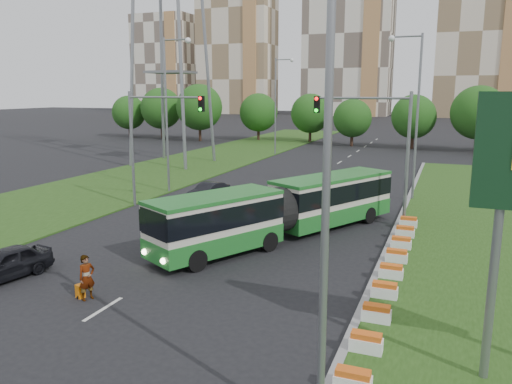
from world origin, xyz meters
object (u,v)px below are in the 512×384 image
at_px(car_left_far, 208,191).
at_px(shopping_trolley, 80,291).
at_px(car_left_near, 4,264).
at_px(articulated_bus, 279,208).
at_px(traffic_mast_median, 380,137).
at_px(pedestrian, 87,277).
at_px(traffic_mast_left, 151,131).

relative_size(car_left_far, shopping_trolley, 7.18).
bearing_deg(car_left_near, shopping_trolley, 5.89).
bearing_deg(articulated_bus, car_left_near, -103.22).
distance_m(traffic_mast_median, articulated_bus, 7.58).
height_order(car_left_far, pedestrian, pedestrian).
relative_size(traffic_mast_left, car_left_far, 2.06).
xyz_separation_m(car_left_near, car_left_far, (0.93, 17.69, -0.06)).
xyz_separation_m(car_left_near, pedestrian, (4.78, -0.43, 0.21)).
bearing_deg(car_left_near, traffic_mast_left, 107.27).
relative_size(articulated_bus, pedestrian, 8.98).
bearing_deg(traffic_mast_median, articulated_bus, -135.01).
xyz_separation_m(articulated_bus, pedestrian, (-4.23, -10.81, -0.73)).
xyz_separation_m(traffic_mast_median, shopping_trolley, (-9.29, -15.46, -5.08)).
bearing_deg(traffic_mast_left, pedestrian, -66.63).
height_order(articulated_bus, car_left_far, articulated_bus).
distance_m(car_left_near, car_left_far, 17.71).
height_order(car_left_near, pedestrian, pedestrian).
bearing_deg(articulated_bus, pedestrian, -83.62).
relative_size(traffic_mast_median, pedestrian, 4.42).
bearing_deg(shopping_trolley, car_left_near, -166.05).
bearing_deg(traffic_mast_median, car_left_far, 168.32).
distance_m(car_left_near, pedestrian, 4.81).
xyz_separation_m(articulated_bus, shopping_trolley, (-4.62, -10.79, -1.37)).
bearing_deg(car_left_near, car_left_far, 98.28).
bearing_deg(car_left_far, shopping_trolley, -69.33).
xyz_separation_m(traffic_mast_median, car_left_near, (-13.68, -15.05, -4.65)).
distance_m(car_left_near, shopping_trolley, 4.44).
xyz_separation_m(car_left_near, shopping_trolley, (4.40, -0.42, -0.43)).
height_order(traffic_mast_median, traffic_mast_left, same).
relative_size(articulated_bus, shopping_trolley, 30.00).
relative_size(traffic_mast_left, shopping_trolley, 14.77).
distance_m(traffic_mast_left, pedestrian, 16.39).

